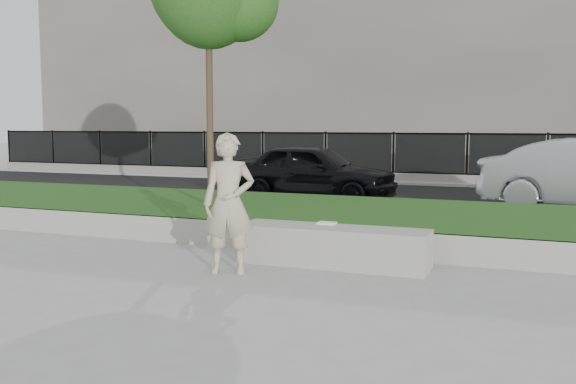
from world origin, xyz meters
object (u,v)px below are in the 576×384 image
at_px(man, 229,204).
at_px(car_dark, 314,172).
at_px(stone_bench, 333,246).
at_px(book, 327,223).

height_order(man, car_dark, man).
bearing_deg(man, stone_bench, 19.50).
relative_size(man, book, 7.26).
height_order(man, book, man).
bearing_deg(stone_bench, man, -141.04).
distance_m(stone_bench, man, 1.52).
xyz_separation_m(man, car_dark, (-1.48, 7.37, -0.16)).
bearing_deg(car_dark, book, -154.05).
height_order(stone_bench, book, book).
xyz_separation_m(man, book, (0.93, 1.07, -0.35)).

